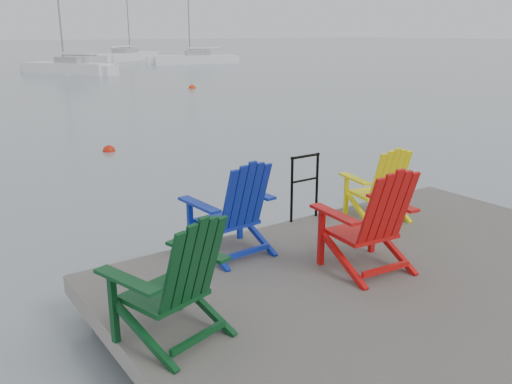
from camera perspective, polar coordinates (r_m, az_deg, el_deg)
ground at (r=6.01m, az=18.52°, el=-14.08°), size 400.00×400.00×0.00m
dock at (r=5.84m, az=18.83°, el=-11.14°), size 6.00×5.00×1.40m
handrail at (r=7.32m, az=5.15°, el=1.19°), size 0.48×0.04×0.90m
chair_green at (r=4.48m, az=-8.52°, el=-8.89°), size 1.04×0.99×1.12m
chair_blue at (r=6.11m, az=-2.35°, el=-1.64°), size 0.94×0.87×1.13m
chair_red at (r=5.82m, az=12.10°, el=-2.78°), size 0.99×0.92×1.16m
chair_yellow at (r=7.48m, az=12.98°, el=0.92°), size 0.91×0.86×1.02m
sailboat_near at (r=41.96m, az=-19.11°, el=12.12°), size 5.16×6.89×9.81m
sailboat_mid at (r=60.13m, az=-13.33°, el=13.66°), size 8.53×7.17×12.24m
sailboat_far at (r=52.88m, az=-6.50°, el=13.64°), size 7.74×4.02×10.47m
buoy_a at (r=14.51m, az=-15.21°, el=4.16°), size 0.32×0.32×0.32m
buoy_c at (r=30.06m, az=-6.73°, el=10.79°), size 0.40×0.40×0.40m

